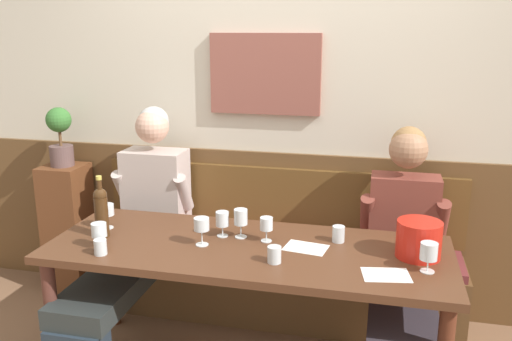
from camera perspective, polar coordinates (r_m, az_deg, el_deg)
name	(u,v)px	position (r m, az deg, el deg)	size (l,w,h in m)	color
room_wall_back	(282,95)	(3.48, 2.77, 7.97)	(6.80, 0.12, 2.80)	beige
wood_wainscot_panel	(279,228)	(3.64, 2.45, -6.10)	(6.80, 0.03, 1.03)	brown
wall_bench	(273,274)	(3.54, 1.75, -10.85)	(2.33, 0.42, 0.94)	brown
dining_table	(247,262)	(2.81, -0.91, -9.58)	(2.03, 0.76, 0.74)	#53301D
person_right_seat	(137,225)	(3.36, -12.36, -5.63)	(0.50, 1.21, 1.34)	#232F3B
person_left_seat	(404,256)	(3.03, 15.25, -8.71)	(0.50, 1.20, 1.27)	#272436
ice_bucket	(419,239)	(2.73, 16.75, -6.94)	(0.21, 0.21, 0.18)	red
wine_bottle_amber_mid	(101,210)	(2.96, -15.97, -4.05)	(0.07, 0.07, 0.33)	#412813
wine_glass_left_end	(429,253)	(2.58, 17.71, -8.26)	(0.08, 0.08, 0.14)	silver
wine_glass_mid_right	(266,225)	(2.80, 1.10, -5.76)	(0.07, 0.07, 0.13)	silver
wine_glass_near_bucket	(99,230)	(2.83, -16.18, -6.07)	(0.08, 0.08, 0.13)	silver
wine_glass_center_rear	(202,225)	(2.76, -5.74, -5.73)	(0.08, 0.08, 0.15)	silver
wine_glass_by_bottle	(107,211)	(3.09, -15.43, -4.12)	(0.08, 0.08, 0.14)	silver
wine_glass_mid_left	(222,220)	(2.87, -3.56, -5.24)	(0.07, 0.07, 0.14)	silver
wine_glass_center_front	(241,218)	(2.85, -1.62, -5.07)	(0.07, 0.07, 0.15)	silver
water_tumbler_left	(274,255)	(2.58, 1.94, -8.83)	(0.07, 0.07, 0.08)	silver
water_tumbler_right	(100,247)	(2.77, -16.04, -7.74)	(0.06, 0.06, 0.08)	silver
water_tumbler_center	(338,234)	(2.84, 8.66, -6.62)	(0.06, 0.06, 0.08)	silver
tasting_sheet_left_guest	(306,248)	(2.76, 5.26, -8.08)	(0.21, 0.15, 0.00)	white
tasting_sheet_right_guest	(386,275)	(2.54, 13.52, -10.62)	(0.21, 0.15, 0.00)	white
corner_pedestal	(69,228)	(4.03, -19.09, -5.77)	(0.28, 0.28, 0.91)	brown
potted_plant	(60,135)	(3.86, -19.91, 3.50)	(0.17, 0.17, 0.40)	brown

